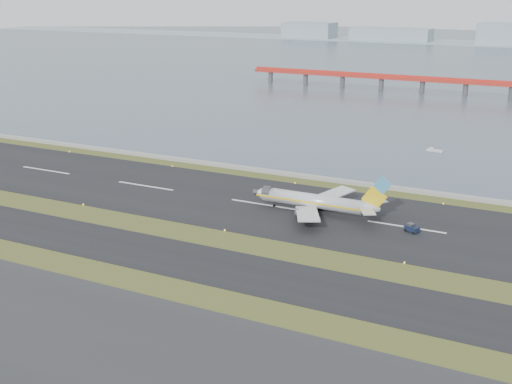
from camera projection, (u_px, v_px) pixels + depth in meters
ground at (210, 241)px, 153.22m from camera, size 1000.00×1000.00×0.00m
apron_strip at (43, 353)px, 106.17m from camera, size 1000.00×50.00×0.10m
taxiway_strip at (183, 259)px, 142.94m from camera, size 1000.00×18.00×0.10m
runway_strip at (264, 205)px, 178.86m from camera, size 1000.00×45.00×0.10m
seawall at (304, 176)px, 204.38m from camera, size 1000.00×2.50×1.00m
bay_water at (480, 59)px, 546.58m from camera, size 1400.00×800.00×1.30m
red_pier at (466, 83)px, 356.39m from camera, size 260.00×5.00×10.20m
airliner at (317, 201)px, 170.80m from camera, size 38.52×32.89×12.80m
pushback_tug at (412, 228)px, 158.52m from camera, size 3.98×3.23×2.23m
workboat_near at (434, 150)px, 237.00m from camera, size 6.06×2.27×1.45m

